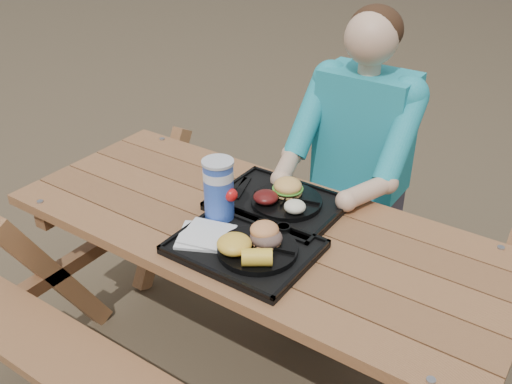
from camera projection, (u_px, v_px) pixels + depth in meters
The scene contains 18 objects.
ground at pixel (256, 373), 2.38m from camera, with size 60.00×60.00×0.00m, color #999999.
picnic_table at pixel (256, 305), 2.19m from camera, with size 1.80×1.49×0.75m, color #999999, non-canonical shape.
tray_near at pixel (245, 248), 1.86m from camera, with size 0.45×0.35×0.02m, color black.
tray_far at pixel (278, 205), 2.10m from camera, with size 0.45×0.35×0.02m, color black.
plate_near at pixel (258, 249), 1.82m from camera, with size 0.26×0.26×0.02m, color black.
plate_far at pixel (286, 201), 2.08m from camera, with size 0.26×0.26×0.02m, color black.
napkin_stack at pixel (203, 235), 1.89m from camera, with size 0.16×0.16×0.02m, color silver.
soda_cup at pixel (219, 191), 1.96m from camera, with size 0.10×0.10×0.21m, color #173DAC.
condiment_bbq at pixel (263, 225), 1.94m from camera, with size 0.05×0.05×0.03m, color black.
condiment_mustard at pixel (283, 229), 1.91m from camera, with size 0.05×0.05×0.03m, color gold.
sandwich at pixel (266, 229), 1.81m from camera, with size 0.10×0.10×0.10m, color #E08B4F, non-canonical shape.
mac_cheese at pixel (234, 244), 1.78m from camera, with size 0.11×0.11×0.06m, color yellow.
corn_cob at pixel (257, 257), 1.72m from camera, with size 0.09×0.09×0.05m, color yellow, non-canonical shape.
cutlery_far at pixel (242, 188), 2.18m from camera, with size 0.03×0.17×0.01m, color black.
burger at pixel (288, 183), 2.08m from camera, with size 0.11×0.11×0.10m, color #F2AE55, non-canonical shape.
baked_beans at pixel (266, 197), 2.05m from camera, with size 0.09×0.09×0.04m, color #571211.
potato_salad at pixel (295, 207), 1.99m from camera, with size 0.08×0.08×0.04m, color #F1EBCC.
diner at pixel (358, 181), 2.50m from camera, with size 0.48×0.84×1.28m, color teal, non-canonical shape.
Camera 1 is at (0.94, -1.38, 1.86)m, focal length 40.00 mm.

